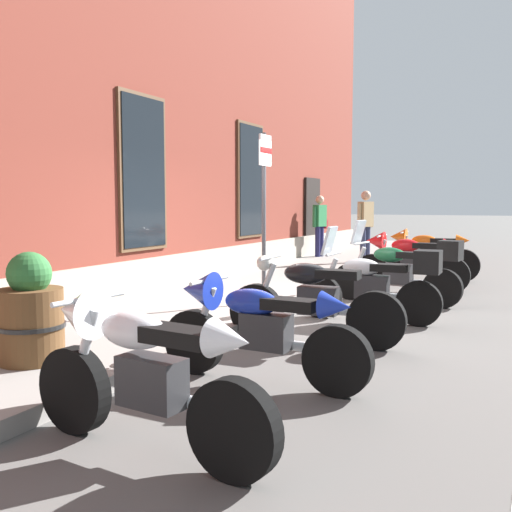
{
  "coord_description": "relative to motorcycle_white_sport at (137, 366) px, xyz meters",
  "views": [
    {
      "loc": [
        -7.8,
        -3.21,
        1.62
      ],
      "look_at": [
        -0.22,
        0.45,
        0.85
      ],
      "focal_mm": 41.17,
      "sensor_mm": 36.0,
      "label": 1
    }
  ],
  "objects": [
    {
      "name": "motorcycle_silver_touring",
      "position": [
        4.76,
        -0.36,
        -0.03
      ],
      "size": [
        0.62,
        1.95,
        1.29
      ],
      "color": "black",
      "rests_on": "ground_plane"
    },
    {
      "name": "parking_sign",
      "position": [
        4.71,
        1.29,
        1.17
      ],
      "size": [
        0.36,
        0.07,
        2.46
      ],
      "color": "#4C4C51",
      "rests_on": "sidewalk"
    },
    {
      "name": "motorcycle_green_touring",
      "position": [
        6.34,
        -0.37,
        -0.02
      ],
      "size": [
        0.67,
        2.11,
        1.33
      ],
      "color": "black",
      "rests_on": "ground_plane"
    },
    {
      "name": "brick_pub_facade",
      "position": [
        4.81,
        6.21,
        4.21
      ],
      "size": [
        23.46,
        5.46,
        9.58
      ],
      "color": "maroon",
      "rests_on": "ground_plane"
    },
    {
      "name": "sidewalk",
      "position": [
        4.82,
        2.23,
        -0.49
      ],
      "size": [
        29.46,
        2.62,
        0.15
      ],
      "primitive_type": "cube",
      "color": "gray",
      "rests_on": "ground_plane"
    },
    {
      "name": "pedestrian_striped_shirt",
      "position": [
        12.05,
        3.06,
        0.51
      ],
      "size": [
        0.66,
        0.28,
        1.65
      ],
      "color": "#1E1E4C",
      "rests_on": "sidewalk"
    },
    {
      "name": "motorcycle_blue_sport",
      "position": [
        1.65,
        -0.03,
        -0.03
      ],
      "size": [
        0.62,
        2.05,
        0.98
      ],
      "color": "black",
      "rests_on": "ground_plane"
    },
    {
      "name": "motorcycle_white_sport",
      "position": [
        0.0,
        0.0,
        0.0
      ],
      "size": [
        0.62,
        1.97,
        1.05
      ],
      "color": "black",
      "rests_on": "ground_plane"
    },
    {
      "name": "motorcycle_red_sport",
      "position": [
        7.86,
        -0.12,
        0.01
      ],
      "size": [
        0.62,
        2.09,
        1.08
      ],
      "color": "black",
      "rests_on": "ground_plane"
    },
    {
      "name": "motorcycle_black_naked",
      "position": [
        3.25,
        0.0,
        -0.08
      ],
      "size": [
        0.62,
        2.09,
        1.0
      ],
      "color": "black",
      "rests_on": "ground_plane"
    },
    {
      "name": "pedestrian_tan_coat",
      "position": [
        11.17,
        1.56,
        0.57
      ],
      "size": [
        0.56,
        0.33,
        1.75
      ],
      "color": "#2D3351",
      "rests_on": "sidewalk"
    },
    {
      "name": "barrel_planter",
      "position": [
        0.88,
        1.87,
        0.02
      ],
      "size": [
        0.62,
        0.62,
        1.02
      ],
      "color": "brown",
      "rests_on": "sidewalk"
    },
    {
      "name": "ground_plane",
      "position": [
        4.82,
        0.92,
        -0.57
      ],
      "size": [
        140.0,
        140.0,
        0.0
      ],
      "primitive_type": "plane",
      "color": "#565451"
    },
    {
      "name": "motorcycle_orange_sport",
      "position": [
        9.61,
        -0.15,
        0.0
      ],
      "size": [
        0.62,
        2.06,
        1.07
      ],
      "color": "black",
      "rests_on": "ground_plane"
    }
  ]
}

